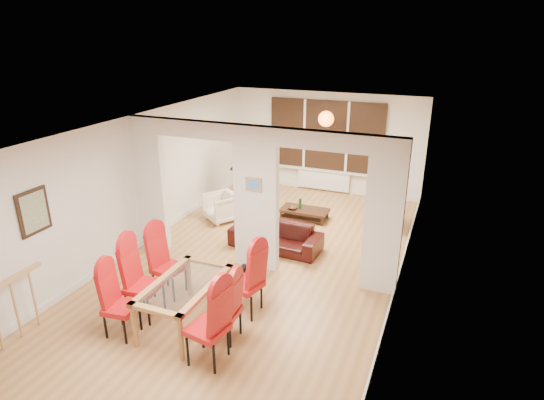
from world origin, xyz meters
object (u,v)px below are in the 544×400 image
Objects in this scene: dining_table at (185,304)px; person at (239,173)px; dining_chair_ra at (207,323)px; bowl at (293,208)px; coffee_table at (304,214)px; television at (390,216)px; dining_chair_rb at (224,307)px; sofa at (276,236)px; dining_chair_rc at (245,280)px; armchair at (222,207)px; bottle at (300,203)px; dining_chair_la at (120,303)px; dining_chair_lc at (168,264)px; dining_chair_lb at (143,281)px.

person reaches higher than dining_table.
dining_chair_ra reaches higher than bowl.
television is at bearing 8.39° from coffee_table.
dining_chair_rb is 0.56× the size of sofa.
sofa reaches higher than bowl.
sofa is at bearing 113.84° from dining_chair_rc.
bottle is (1.62, 0.73, 0.06)m from armchair.
dining_chair_rc is at bearing 32.59° from dining_chair_la.
dining_chair_rc is (-0.01, 1.17, -0.01)m from dining_chair_ra.
person is (-1.65, 1.76, 0.58)m from sofa.
armchair is (-0.66, 3.04, -0.24)m from dining_chair_lc.
sofa is at bearing -89.07° from bottle.
television is at bearing 69.04° from dining_chair_rb.
dining_table is 7.02× the size of bowl.
dining_chair_lb reaches higher than dining_chair_rc.
armchair is at bearing 91.65° from dining_chair_la.
person reaches higher than bowl.
dining_chair_la is 5.01m from bottle.
person is (-0.00, 0.91, 0.53)m from armchair.
dining_chair_ra is (1.37, -0.53, -0.01)m from dining_chair_lb.
dining_chair_rb is 1.47× the size of armchair.
dining_chair_la is 4.23m from armchair.
armchair is at bearing 137.80° from dining_chair_rc.
dining_chair_la is at bearing -103.50° from sofa.
dining_chair_rc is at bearing 7.90° from dining_chair_lc.
person is at bearing 80.56° from television.
dining_chair_lc is at bearing -105.55° from coffee_table.
person is 1.60m from bowl.
bowl is (0.81, 3.68, -0.29)m from dining_chair_lc.
armchair is at bearing 156.11° from sofa.
armchair is at bearing 115.86° from dining_chair_rb.
person is (-1.34, 4.56, 0.50)m from dining_table.
armchair is 0.41× the size of person.
dining_chair_rb is 5.06m from person.
sofa is 2.70m from television.
bottle is at bearing 110.26° from dining_chair_rc.
bottle is (-0.10, -0.02, 0.25)m from coffee_table.
dining_table is 2.82m from sofa.
person is at bearing 106.42° from dining_table.
dining_table is 1.33× the size of dining_chair_lc.
dining_chair_rc is at bearing -84.01° from bottle.
dining_chair_lb is at bearing 176.06° from dining_chair_rb.
person is 1.92× the size of television.
coffee_table is at bearing 91.19° from dining_chair_rb.
bowl is at bearing 94.50° from dining_chair_rb.
dining_chair_rc is 1.64× the size of armchair.
coffee_table is (0.07, 1.60, -0.14)m from sofa.
dining_chair_ra reaches higher than bottle.
person is at bearing 169.53° from bowl.
dining_chair_ra is 5.51m from person.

